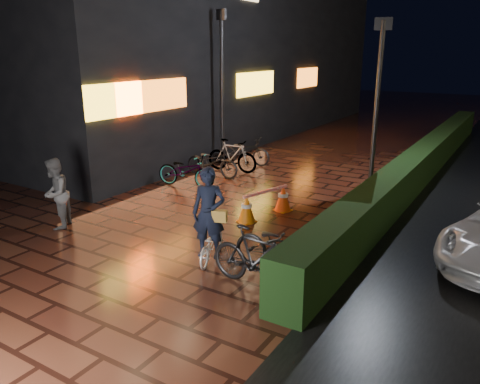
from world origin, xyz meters
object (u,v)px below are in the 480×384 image
Objects in this scene: bystander_person at (55,194)px; cyclist at (210,227)px; cart_assembly at (401,183)px; traffic_barrier at (265,203)px.

cyclist is at bearing 63.57° from bystander_person.
cyclist is 6.06m from cart_assembly.
traffic_barrier is (-0.32, 2.76, -0.36)m from cyclist.
cart_assembly reaches higher than traffic_barrier.
traffic_barrier is at bearing 96.59° from cyclist.
cyclist reaches higher than cart_assembly.
cart_assembly is at bearing 69.04° from cyclist.
cart_assembly is at bearing 49.31° from traffic_barrier.
traffic_barrier is at bearing -130.69° from cart_assembly.
bystander_person is at bearing -139.21° from traffic_barrier.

